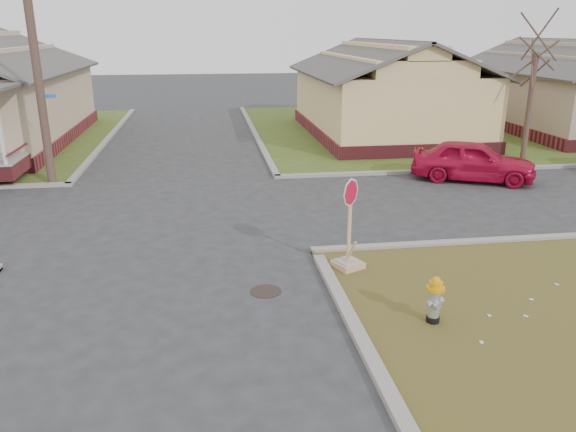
{
  "coord_description": "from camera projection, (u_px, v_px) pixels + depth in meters",
  "views": [
    {
      "loc": [
        1.14,
        -10.83,
        5.07
      ],
      "look_at": [
        2.88,
        1.0,
        1.1
      ],
      "focal_mm": 35.0,
      "sensor_mm": 36.0,
      "label": 1
    }
  ],
  "objects": [
    {
      "name": "ground",
      "position": [
        158.0,
        288.0,
        11.61
      ],
      "size": [
        120.0,
        120.0,
        0.0
      ],
      "primitive_type": "plane",
      "color": "#2A2B2D",
      "rests_on": "ground"
    },
    {
      "name": "curbs",
      "position": [
        170.0,
        214.0,
        16.31
      ],
      "size": [
        80.0,
        40.0,
        0.12
      ],
      "primitive_type": null,
      "color": "gray",
      "rests_on": "ground"
    },
    {
      "name": "manhole",
      "position": [
        266.0,
        291.0,
        11.45
      ],
      "size": [
        0.64,
        0.64,
        0.01
      ],
      "primitive_type": "cylinder",
      "color": "black",
      "rests_on": "ground"
    },
    {
      "name": "side_house_yellow",
      "position": [
        385.0,
        91.0,
        27.79
      ],
      "size": [
        7.6,
        11.6,
        4.7
      ],
      "color": "maroon",
      "rests_on": "ground"
    },
    {
      "name": "side_house_tan",
      "position": [
        570.0,
        88.0,
        29.17
      ],
      "size": [
        7.6,
        11.6,
        4.7
      ],
      "color": "maroon",
      "rests_on": "ground"
    },
    {
      "name": "utility_pole",
      "position": [
        33.0,
        43.0,
        17.92
      ],
      "size": [
        1.8,
        0.28,
        9.0
      ],
      "color": "#3D2923",
      "rests_on": "ground"
    },
    {
      "name": "tree_mid_right",
      "position": [
        529.0,
        107.0,
        22.44
      ],
      "size": [
        0.22,
        0.22,
        4.2
      ],
      "primitive_type": "cylinder",
      "color": "#3D2923",
      "rests_on": "verge_far_right"
    },
    {
      "name": "fire_hydrant",
      "position": [
        435.0,
        297.0,
        10.01
      ],
      "size": [
        0.33,
        0.33,
        0.89
      ],
      "rotation": [
        0.0,
        0.0,
        0.39
      ],
      "color": "black",
      "rests_on": "ground"
    },
    {
      "name": "stop_sign",
      "position": [
        349.0,
        249.0,
        12.35
      ],
      "size": [
        0.58,
        0.57,
        2.06
      ],
      "rotation": [
        0.0,
        0.0,
        0.43
      ],
      "color": "tan",
      "rests_on": "ground"
    },
    {
      "name": "red_sedan",
      "position": [
        473.0,
        161.0,
        19.69
      ],
      "size": [
        4.51,
        3.29,
        1.43
      ],
      "primitive_type": "imported",
      "rotation": [
        0.0,
        0.0,
        1.13
      ],
      "color": "#B00C30",
      "rests_on": "ground"
    }
  ]
}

